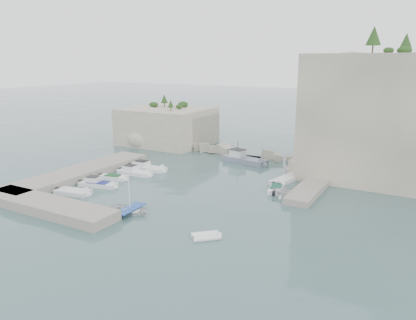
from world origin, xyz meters
The scene contains 22 objects.
ground centered at (0.00, 0.00, 0.00)m, with size 400.00×400.00×0.00m, color #3F5F5F.
cliff_east centered at (23.00, 23.00, 8.50)m, with size 26.00×22.00×17.00m, color beige.
cliff_terrace centered at (13.00, 18.00, 1.25)m, with size 8.00×10.00×2.50m, color beige.
outcrop_west centered at (-20.00, 25.00, 3.50)m, with size 16.00×14.00×7.00m, color beige.
quay_west centered at (-17.00, -1.00, 0.55)m, with size 5.00×24.00×1.10m, color #9E9689.
quay_south centered at (-10.00, -12.50, 0.55)m, with size 18.00×4.00×1.10m, color #9E9689.
ledge_east centered at (13.50, 10.00, 0.40)m, with size 3.00×16.00×0.80m, color #9E9689.
breakwater centered at (-1.00, 22.00, 0.70)m, with size 28.00×3.00×1.40m, color beige.
motorboat_a centered at (-11.02, 6.62, 0.00)m, with size 6.93×2.06×1.40m, color white, non-canonical shape.
motorboat_b centered at (-10.96, 3.75, 0.00)m, with size 5.81×1.90×1.40m, color white, non-canonical shape.
motorboat_c centered at (-11.98, 0.28, 0.00)m, with size 4.23×1.54×0.70m, color white, non-canonical shape.
motorboat_d centered at (-11.40, -3.22, 0.00)m, with size 5.60×1.66×1.40m, color silver, non-canonical shape.
motorboat_e centered at (-11.84, -7.06, 0.00)m, with size 4.86×1.99×0.70m, color silver, non-canonical shape.
rowboat centered at (-1.53, -8.53, 0.00)m, with size 3.20×4.47×0.93m, color white.
inflatable_dinghy centered at (8.84, -10.06, 0.00)m, with size 2.84×1.38×0.44m, color white, non-canonical shape.
tender_east_a centered at (11.13, 5.00, 0.00)m, with size 2.73×3.16×1.67m, color white.
tender_east_b centered at (9.62, 6.69, 0.00)m, with size 4.72×1.61×0.70m, color white, non-canonical shape.
tender_east_c centered at (9.21, 10.66, 0.00)m, with size 5.55×1.80×0.70m, color silver, non-canonical shape.
tender_east_d centered at (10.54, 14.03, 0.00)m, with size 1.75×4.65×1.79m, color white.
work_boat centered at (0.17, 17.89, 0.00)m, with size 8.17×2.41×2.20m, color slate, non-canonical shape.
rowboat_mast centered at (-1.53, -8.53, 2.56)m, with size 0.10×0.10×4.20m, color white.
vegetation centered at (17.83, 24.40, 17.93)m, with size 53.48×13.88×13.40m.
Camera 1 is at (26.20, -40.45, 16.11)m, focal length 35.00 mm.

